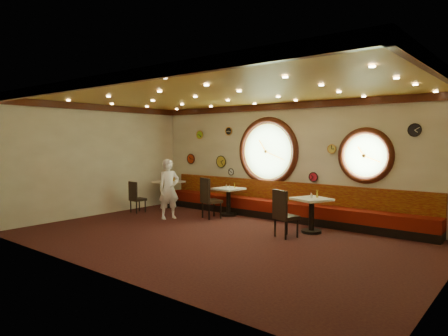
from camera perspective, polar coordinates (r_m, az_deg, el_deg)
floor at (r=9.00m, az=-0.94°, el=-9.98°), size 9.00×6.00×0.00m
ceiling at (r=8.79m, az=-0.96°, el=10.70°), size 9.00×6.00×0.02m
wall_back at (r=11.22m, az=8.88°, el=1.02°), size 9.00×0.02×3.20m
wall_front at (r=6.73m, az=-17.50°, el=-1.08°), size 9.00×0.02×3.20m
wall_left at (r=12.12m, az=-17.55°, el=1.10°), size 0.02×6.00×3.20m
molding_back at (r=11.20m, az=8.84°, el=8.75°), size 9.00×0.10×0.18m
molding_front at (r=6.80m, az=-17.42°, el=11.74°), size 9.00×0.10×0.18m
molding_left at (r=12.11m, az=-17.57°, el=8.25°), size 0.10×6.00×0.18m
banquette_base at (r=11.16m, az=8.08°, el=-6.75°), size 8.00×0.55×0.20m
banquette_seat at (r=11.11m, az=8.09°, el=-5.49°), size 8.00×0.55×0.30m
banquette_back at (r=11.24m, az=8.68°, el=-3.32°), size 8.00×0.10×0.55m
porthole_left_glass at (r=11.52m, az=6.29°, el=2.36°), size 1.66×0.02×1.66m
porthole_left_frame at (r=11.50m, az=6.25°, el=2.36°), size 1.98×0.18×1.98m
porthole_left_ring at (r=11.48m, az=6.17°, el=2.36°), size 1.61×0.03×1.61m
porthole_right_glass at (r=10.29m, az=19.57°, el=1.69°), size 1.10×0.02×1.10m
porthole_right_frame at (r=10.28m, az=19.54°, el=1.68°), size 1.38×0.18×1.38m
porthole_right_ring at (r=10.25m, az=19.48°, el=1.68°), size 1.09×0.03×1.09m
wall_clock_0 at (r=12.27m, az=1.05°, el=-0.55°), size 0.20×0.03×0.20m
wall_clock_1 at (r=10.56m, az=15.16°, el=2.65°), size 0.22×0.03×0.22m
wall_clock_2 at (r=12.29m, az=0.69°, el=5.29°), size 0.24×0.03×0.24m
wall_clock_3 at (r=12.50m, az=-0.40°, el=0.91°), size 0.36×0.03×0.36m
wall_clock_4 at (r=13.07m, az=-3.47°, el=4.76°), size 0.26×0.03×0.26m
wall_clock_5 at (r=13.35m, az=-4.73°, el=1.31°), size 0.32×0.03×0.32m
wall_clock_6 at (r=10.82m, az=12.66°, el=-1.26°), size 0.24×0.03×0.24m
wall_clock_7 at (r=9.95m, az=25.60°, el=4.91°), size 0.28×0.03×0.28m
table_a at (r=13.07m, az=-7.89°, el=-3.22°), size 0.78×0.78×0.86m
table_b at (r=11.51m, az=0.64°, el=-4.33°), size 0.80×0.80×0.80m
table_c at (r=9.63m, az=12.39°, el=-6.00°), size 0.98×0.98×0.82m
chair_a at (r=12.24m, az=-12.54°, el=-3.78°), size 0.43×0.43×0.58m
chair_b at (r=11.08m, az=-2.25°, el=-3.92°), size 0.60×0.60×0.70m
chair_c at (r=9.01m, az=8.45°, el=-6.02°), size 0.57×0.57×0.66m
condiment_a_salt at (r=13.17m, az=-7.86°, el=-1.57°), size 0.03×0.03×0.10m
condiment_b_salt at (r=11.53m, az=0.33°, el=-2.59°), size 0.03×0.03×0.10m
condiment_c_salt at (r=9.65m, az=12.35°, el=-3.80°), size 0.04×0.04×0.11m
condiment_a_pepper at (r=13.08m, az=-7.91°, el=-1.59°), size 0.04×0.04×0.11m
condiment_b_pepper at (r=11.48m, az=0.81°, el=-2.64°), size 0.03×0.03×0.09m
condiment_c_pepper at (r=9.55m, az=12.43°, el=-3.91°), size 0.04×0.04×0.11m
condiment_a_bottle at (r=12.99m, az=-7.19°, el=-1.46°), size 0.06×0.06×0.18m
condiment_b_bottle at (r=11.48m, az=1.54°, el=-2.49°), size 0.04×0.04×0.14m
condiment_c_bottle at (r=9.67m, az=13.17°, el=-3.62°), size 0.06×0.06×0.18m
waiter at (r=11.14m, az=-7.87°, el=-2.99°), size 0.58×0.70×1.65m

